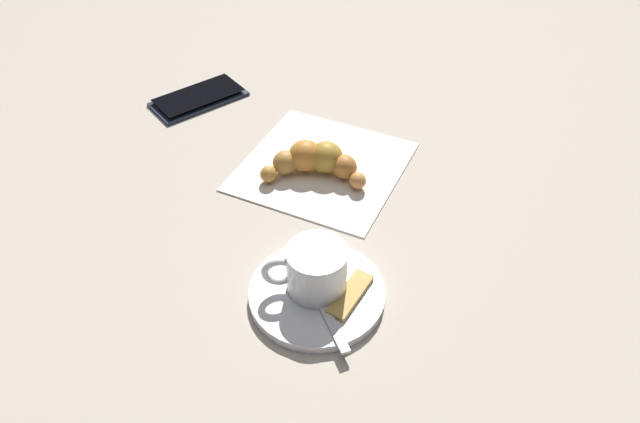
{
  "coord_description": "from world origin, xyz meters",
  "views": [
    {
      "loc": [
        -0.45,
        -0.17,
        0.46
      ],
      "look_at": [
        0.01,
        -0.01,
        0.02
      ],
      "focal_mm": 33.19,
      "sensor_mm": 36.0,
      "label": 1
    }
  ],
  "objects_px": {
    "saucer": "(317,293)",
    "napkin": "(323,166)",
    "croissant": "(315,160)",
    "sugar_packet": "(350,295)",
    "espresso_cup": "(315,269)",
    "teaspoon": "(314,286)",
    "cell_phone": "(199,98)"
  },
  "relations": [
    {
      "from": "sugar_packet",
      "to": "napkin",
      "type": "height_order",
      "value": "sugar_packet"
    },
    {
      "from": "teaspoon",
      "to": "napkin",
      "type": "height_order",
      "value": "teaspoon"
    },
    {
      "from": "saucer",
      "to": "espresso_cup",
      "type": "distance_m",
      "value": 0.03
    },
    {
      "from": "cell_phone",
      "to": "croissant",
      "type": "bearing_deg",
      "value": -115.88
    },
    {
      "from": "sugar_packet",
      "to": "napkin",
      "type": "bearing_deg",
      "value": 37.71
    },
    {
      "from": "sugar_packet",
      "to": "espresso_cup",
      "type": "bearing_deg",
      "value": 100.44
    },
    {
      "from": "sugar_packet",
      "to": "napkin",
      "type": "distance_m",
      "value": 0.22
    },
    {
      "from": "croissant",
      "to": "saucer",
      "type": "bearing_deg",
      "value": -160.21
    },
    {
      "from": "saucer",
      "to": "napkin",
      "type": "bearing_deg",
      "value": 17.22
    },
    {
      "from": "croissant",
      "to": "cell_phone",
      "type": "relative_size",
      "value": 0.9
    },
    {
      "from": "espresso_cup",
      "to": "napkin",
      "type": "xyz_separation_m",
      "value": [
        0.2,
        0.06,
        -0.03
      ]
    },
    {
      "from": "sugar_packet",
      "to": "teaspoon",
      "type": "bearing_deg",
      "value": 104.73
    },
    {
      "from": "sugar_packet",
      "to": "cell_phone",
      "type": "bearing_deg",
      "value": 59.72
    },
    {
      "from": "napkin",
      "to": "croissant",
      "type": "bearing_deg",
      "value": 166.63
    },
    {
      "from": "espresso_cup",
      "to": "napkin",
      "type": "height_order",
      "value": "espresso_cup"
    },
    {
      "from": "teaspoon",
      "to": "espresso_cup",
      "type": "bearing_deg",
      "value": -16.94
    },
    {
      "from": "croissant",
      "to": "espresso_cup",
      "type": "bearing_deg",
      "value": -160.58
    },
    {
      "from": "teaspoon",
      "to": "napkin",
      "type": "distance_m",
      "value": 0.21
    },
    {
      "from": "teaspoon",
      "to": "napkin",
      "type": "bearing_deg",
      "value": 16.38
    },
    {
      "from": "sugar_packet",
      "to": "croissant",
      "type": "distance_m",
      "value": 0.21
    },
    {
      "from": "teaspoon",
      "to": "sugar_packet",
      "type": "distance_m",
      "value": 0.04
    },
    {
      "from": "saucer",
      "to": "teaspoon",
      "type": "distance_m",
      "value": 0.01
    },
    {
      "from": "saucer",
      "to": "napkin",
      "type": "height_order",
      "value": "saucer"
    },
    {
      "from": "espresso_cup",
      "to": "teaspoon",
      "type": "relative_size",
      "value": 0.78
    },
    {
      "from": "espresso_cup",
      "to": "croissant",
      "type": "relative_size",
      "value": 0.6
    },
    {
      "from": "espresso_cup",
      "to": "sugar_packet",
      "type": "xyz_separation_m",
      "value": [
        -0.0,
        -0.04,
        -0.02
      ]
    },
    {
      "from": "croissant",
      "to": "sugar_packet",
      "type": "bearing_deg",
      "value": -151.07
    },
    {
      "from": "espresso_cup",
      "to": "teaspoon",
      "type": "distance_m",
      "value": 0.02
    },
    {
      "from": "sugar_packet",
      "to": "croissant",
      "type": "height_order",
      "value": "croissant"
    },
    {
      "from": "napkin",
      "to": "saucer",
      "type": "bearing_deg",
      "value": -162.78
    },
    {
      "from": "napkin",
      "to": "cell_phone",
      "type": "height_order",
      "value": "cell_phone"
    },
    {
      "from": "espresso_cup",
      "to": "teaspoon",
      "type": "height_order",
      "value": "espresso_cup"
    }
  ]
}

